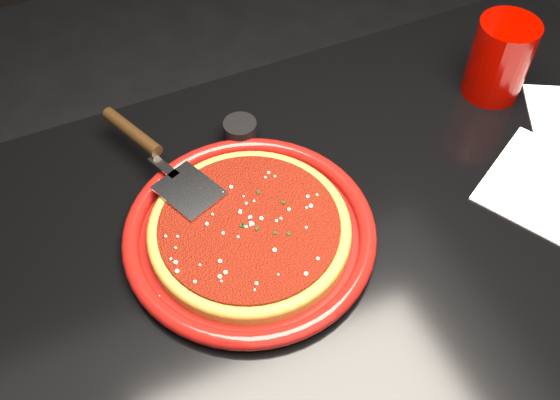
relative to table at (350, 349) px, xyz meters
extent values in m
cube|color=black|center=(0.00, 0.00, 0.00)|extent=(1.20, 0.80, 0.75)
cylinder|color=maroon|center=(-0.16, 0.07, 0.39)|extent=(0.40, 0.40, 0.03)
cylinder|color=brown|center=(-0.16, 0.07, 0.39)|extent=(0.32, 0.32, 0.01)
torus|color=brown|center=(-0.16, 0.07, 0.40)|extent=(0.32, 0.32, 0.02)
cylinder|color=maroon|center=(-0.16, 0.07, 0.40)|extent=(0.29, 0.29, 0.01)
cylinder|color=#860300|center=(0.33, 0.18, 0.44)|extent=(0.13, 0.13, 0.14)
cube|color=white|center=(0.28, -0.04, 0.38)|extent=(0.25, 0.25, 0.00)
cylinder|color=black|center=(-0.10, 0.24, 0.40)|extent=(0.06, 0.06, 0.04)
camera|label=1|loc=(-0.33, -0.41, 1.09)|focal=40.00mm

